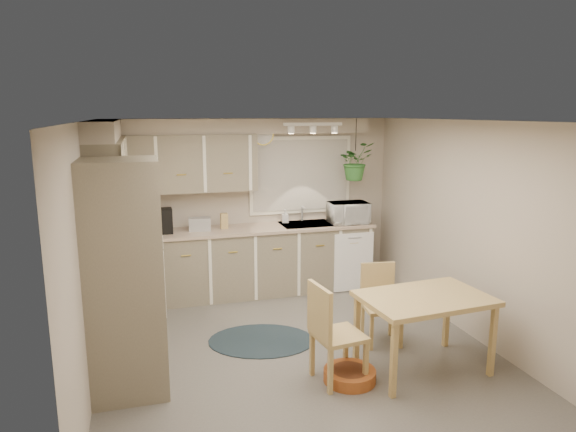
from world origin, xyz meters
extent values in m
plane|color=#5F5B54|center=(0.00, 0.00, 0.00)|extent=(4.20, 4.20, 0.00)
plane|color=white|center=(0.00, 0.00, 2.40)|extent=(4.20, 4.20, 0.00)
cube|color=#B1A493|center=(0.00, 2.10, 1.20)|extent=(4.00, 0.04, 2.40)
cube|color=#B1A493|center=(0.00, -2.10, 1.20)|extent=(4.00, 0.04, 2.40)
cube|color=#B1A493|center=(-2.00, 0.00, 1.20)|extent=(0.04, 4.20, 2.40)
cube|color=#B1A493|center=(2.00, 0.00, 1.20)|extent=(0.04, 4.20, 2.40)
cube|color=gray|center=(-1.70, 0.88, 0.45)|extent=(0.60, 1.85, 0.90)
cube|color=gray|center=(-0.20, 1.80, 0.45)|extent=(3.60, 0.60, 0.90)
cube|color=tan|center=(-1.69, 0.88, 0.92)|extent=(0.64, 1.89, 0.04)
cube|color=tan|center=(-0.20, 1.79, 0.92)|extent=(3.64, 0.64, 0.04)
cube|color=gray|center=(-1.68, -0.38, 1.05)|extent=(0.65, 0.65, 2.10)
cube|color=white|center=(-1.35, -0.38, 1.05)|extent=(0.02, 0.56, 0.58)
cube|color=gray|center=(-1.82, 1.00, 1.83)|extent=(0.35, 2.00, 0.75)
cube|color=gray|center=(-1.00, 1.93, 1.83)|extent=(2.00, 0.35, 0.75)
cube|color=#B1A493|center=(-1.85, 1.00, 2.30)|extent=(0.30, 2.00, 0.20)
cube|color=#B1A493|center=(-0.20, 1.95, 2.30)|extent=(3.60, 0.30, 0.20)
cube|color=white|center=(-1.68, 0.30, 0.94)|extent=(0.52, 0.58, 0.02)
cube|color=white|center=(-1.70, 0.30, 1.40)|extent=(0.40, 0.60, 0.14)
cube|color=beige|center=(0.70, 2.07, 1.60)|extent=(1.40, 0.02, 1.00)
cube|color=white|center=(0.70, 2.08, 1.60)|extent=(1.50, 0.02, 1.10)
cube|color=#B6B9BE|center=(0.70, 1.80, 0.90)|extent=(0.70, 0.48, 0.10)
cube|color=white|center=(1.30, 1.49, 0.42)|extent=(0.58, 0.02, 0.83)
cube|color=white|center=(0.70, 1.55, 2.33)|extent=(0.80, 0.04, 0.04)
cylinder|color=gold|center=(0.15, 2.07, 2.18)|extent=(0.30, 0.03, 0.30)
cube|color=tan|center=(1.06, -0.78, 0.38)|extent=(1.27, 0.90, 0.76)
cube|color=tan|center=(0.19, -0.75, 0.48)|extent=(0.50, 0.50, 0.96)
cube|color=tan|center=(0.94, -0.12, 0.43)|extent=(0.45, 0.45, 0.86)
ellipsoid|color=black|center=(-0.31, 0.27, 0.01)|extent=(1.36, 1.15, 0.01)
cylinder|color=#9F511F|center=(0.29, -0.80, 0.06)|extent=(0.61, 0.61, 0.11)
imported|color=white|center=(1.29, 1.70, 1.12)|extent=(0.55, 0.31, 0.37)
imported|color=white|center=(0.43, 1.95, 0.98)|extent=(0.11, 0.20, 0.09)
imported|color=#2F6B2B|center=(1.38, 1.70, 1.76)|extent=(0.60, 0.63, 0.41)
cube|color=black|center=(-1.23, 1.80, 1.10)|extent=(0.18, 0.22, 0.32)
cube|color=#B6B9BE|center=(-0.78, 1.82, 1.03)|extent=(0.30, 0.20, 0.17)
cube|color=tan|center=(-0.45, 1.85, 1.04)|extent=(0.09, 0.09, 0.21)
camera|label=1|loc=(-1.48, -4.89, 2.49)|focal=32.00mm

